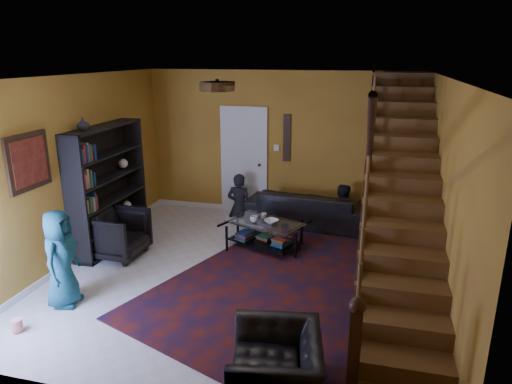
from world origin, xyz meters
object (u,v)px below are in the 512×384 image
armchair_left (118,234)px  coffee_table (265,233)px  bookshelf (109,189)px  sofa (309,208)px  armchair_right (276,367)px

armchair_left → coffee_table: armchair_left is taller
bookshelf → coffee_table: 2.67m
bookshelf → armchair_left: 0.81m
coffee_table → sofa: bearing=66.6°
bookshelf → sofa: 3.57m
armchair_left → coffee_table: (2.18, 0.87, -0.11)m
sofa → coffee_table: sofa is taller
sofa → armchair_right: 4.56m
sofa → armchair_right: (0.34, -4.55, -0.02)m
sofa → coffee_table: size_ratio=1.66×
sofa → armchair_right: size_ratio=2.36×
sofa → coffee_table: 1.37m
coffee_table → armchair_right: bearing=-75.1°
bookshelf → sofa: size_ratio=0.89×
armchair_left → armchair_right: 3.90m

